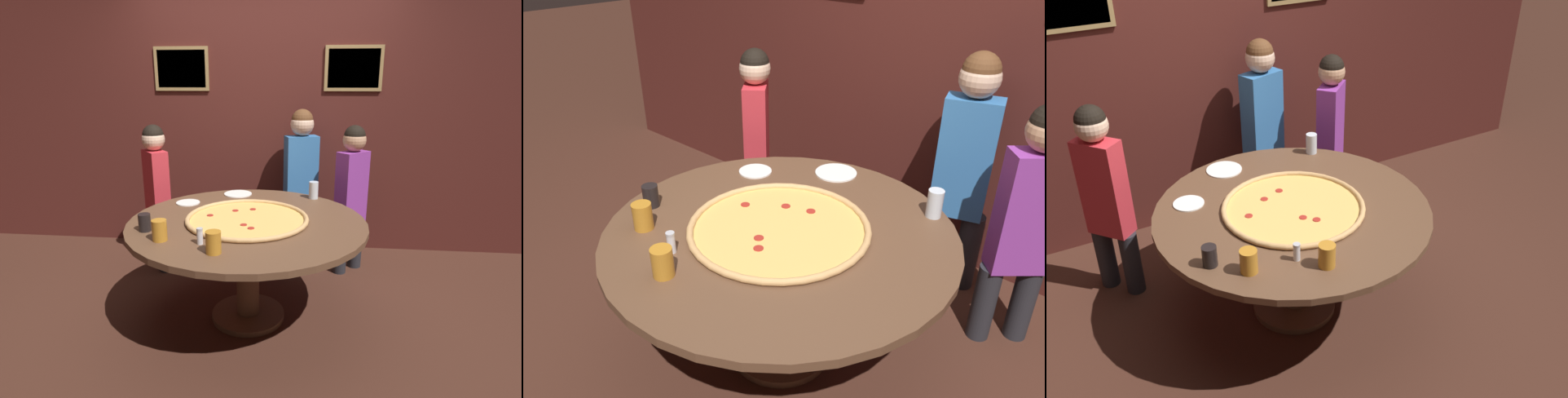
{
  "view_description": "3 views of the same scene",
  "coord_description": "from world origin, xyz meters",
  "views": [
    {
      "loc": [
        0.35,
        -2.57,
        1.65
      ],
      "look_at": [
        0.09,
        0.03,
        0.88
      ],
      "focal_mm": 28.0,
      "sensor_mm": 36.0,
      "label": 1
    },
    {
      "loc": [
        1.32,
        -1.43,
        1.97
      ],
      "look_at": [
        0.1,
        -0.08,
        0.97
      ],
      "focal_mm": 35.0,
      "sensor_mm": 36.0,
      "label": 2
    },
    {
      "loc": [
        -1.34,
        -2.51,
        2.51
      ],
      "look_at": [
        0.06,
        -0.07,
        0.82
      ],
      "focal_mm": 40.0,
      "sensor_mm": 36.0,
      "label": 3
    }
  ],
  "objects": [
    {
      "name": "dining_table",
      "position": [
        0.0,
        0.0,
        0.61
      ],
      "size": [
        1.6,
        1.6,
        0.74
      ],
      "color": "brown",
      "rests_on": "ground_plane"
    },
    {
      "name": "diner_far_right",
      "position": [
        0.79,
        0.86,
        0.73
      ],
      "size": [
        0.32,
        0.3,
        1.29
      ],
      "rotation": [
        0.0,
        0.0,
        -2.4
      ],
      "color": "#232328",
      "rests_on": "ground_plane"
    },
    {
      "name": "back_wall",
      "position": [
        0.0,
        1.4,
        1.3
      ],
      "size": [
        6.4,
        0.08,
        2.6
      ],
      "color": "#4C1E19",
      "rests_on": "ground_plane"
    },
    {
      "name": "drink_cup_beside_pizza",
      "position": [
        -0.11,
        -0.56,
        0.8
      ],
      "size": [
        0.09,
        0.09,
        0.13
      ],
      "primitive_type": "cylinder",
      "color": "#BC7A23",
      "rests_on": "dining_table"
    },
    {
      "name": "giant_pizza",
      "position": [
        -0.0,
        -0.01,
        0.75
      ],
      "size": [
        0.83,
        0.83,
        0.03
      ],
      "color": "#EAB75B",
      "rests_on": "dining_table"
    },
    {
      "name": "white_plate_far_back",
      "position": [
        -0.16,
        0.63,
        0.74
      ],
      "size": [
        0.23,
        0.23,
        0.01
      ],
      "primitive_type": "cylinder",
      "color": "white",
      "rests_on": "dining_table"
    },
    {
      "name": "drink_cup_centre_back",
      "position": [
        -0.46,
        -0.41,
        0.8
      ],
      "size": [
        0.09,
        0.09,
        0.13
      ],
      "primitive_type": "cylinder",
      "color": "#BC7A23",
      "rests_on": "dining_table"
    },
    {
      "name": "drink_cup_by_shaker",
      "position": [
        0.46,
        0.57,
        0.81
      ],
      "size": [
        0.07,
        0.07,
        0.14
      ],
      "primitive_type": "cylinder",
      "color": "silver",
      "rests_on": "dining_table"
    },
    {
      "name": "diner_centre_back",
      "position": [
        -0.9,
        0.75,
        0.73
      ],
      "size": [
        0.3,
        0.32,
        1.29
      ],
      "rotation": [
        0.0,
        0.0,
        2.26
      ],
      "color": "#232328",
      "rests_on": "ground_plane"
    },
    {
      "name": "ground_plane",
      "position": [
        0.0,
        0.0,
        0.0
      ],
      "size": [
        24.0,
        24.0,
        0.0
      ],
      "primitive_type": "plane",
      "color": "#422319"
    },
    {
      "name": "drink_cup_front_edge",
      "position": [
        -0.61,
        -0.27,
        0.8
      ],
      "size": [
        0.08,
        0.08,
        0.11
      ],
      "primitive_type": "cylinder",
      "color": "black",
      "rests_on": "dining_table"
    },
    {
      "name": "white_plate_beside_cup",
      "position": [
        -0.51,
        0.34,
        0.74
      ],
      "size": [
        0.18,
        0.18,
        0.01
      ],
      "primitive_type": "cylinder",
      "color": "white",
      "rests_on": "dining_table"
    },
    {
      "name": "condiment_shaker",
      "position": [
        -0.22,
        -0.44,
        0.79
      ],
      "size": [
        0.04,
        0.04,
        0.1
      ],
      "color": "silver",
      "rests_on": "dining_table"
    },
    {
      "name": "diner_side_right",
      "position": [
        0.35,
        1.11,
        0.8
      ],
      "size": [
        0.37,
        0.24,
        1.4
      ],
      "rotation": [
        0.0,
        0.0,
        -2.84
      ],
      "color": "#232328",
      "rests_on": "ground_plane"
    }
  ]
}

